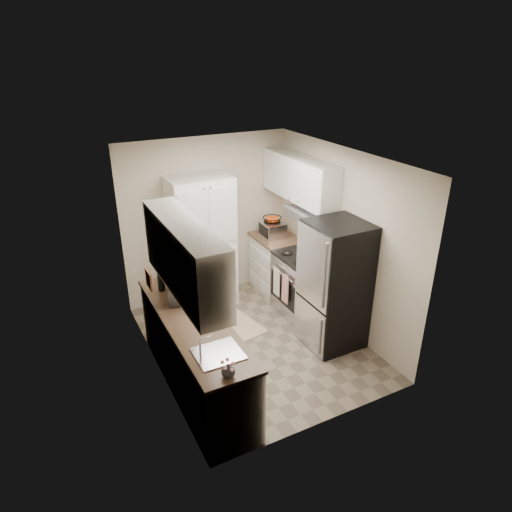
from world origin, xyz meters
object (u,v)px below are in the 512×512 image
(microwave, at_px, (183,285))
(refrigerator, at_px, (335,285))
(electric_range, at_px, (302,284))
(toaster_oven, at_px, (272,229))
(wine_bottle, at_px, (161,278))
(pantry_cabinet, at_px, (202,243))

(microwave, bearing_deg, refrigerator, -90.47)
(electric_range, relative_size, toaster_oven, 2.82)
(toaster_oven, bearing_deg, electric_range, -86.64)
(refrigerator, distance_m, microwave, 1.94)
(microwave, bearing_deg, electric_range, -66.39)
(wine_bottle, bearing_deg, pantry_cabinet, 46.70)
(wine_bottle, xyz_separation_m, toaster_oven, (2.06, 0.92, -0.05))
(microwave, relative_size, toaster_oven, 1.36)
(microwave, height_order, toaster_oven, microwave)
(refrigerator, distance_m, wine_bottle, 2.20)
(refrigerator, bearing_deg, toaster_oven, 89.49)
(refrigerator, xyz_separation_m, wine_bottle, (-2.05, 0.76, 0.24))
(wine_bottle, distance_m, toaster_oven, 2.26)
(wine_bottle, bearing_deg, microwave, -53.51)
(wine_bottle, bearing_deg, toaster_oven, 24.04)
(electric_range, distance_m, microwave, 2.00)
(microwave, height_order, wine_bottle, wine_bottle)
(pantry_cabinet, height_order, toaster_oven, pantry_cabinet)
(refrigerator, relative_size, wine_bottle, 5.11)
(refrigerator, bearing_deg, electric_range, 87.52)
(microwave, bearing_deg, pantry_cabinet, -15.72)
(toaster_oven, bearing_deg, wine_bottle, -153.88)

